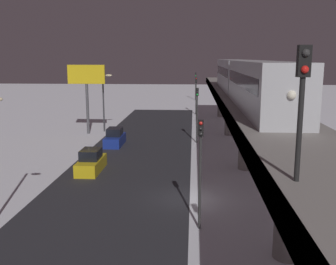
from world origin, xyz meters
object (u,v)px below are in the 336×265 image
at_px(traffic_light_mid, 197,107).
at_px(traffic_light_far, 196,90).
at_px(sedan_yellow, 91,162).
at_px(traffic_light_distant, 196,82).
at_px(subway_train, 244,78).
at_px(traffic_light_near, 200,159).
at_px(commercial_billboard, 86,81).
at_px(rail_signal, 302,90).
at_px(sedan_blue, 115,138).

xyz_separation_m(traffic_light_mid, traffic_light_far, (0.00, -23.51, 0.00)).
height_order(sedan_yellow, traffic_light_distant, traffic_light_distant).
bearing_deg(traffic_light_distant, traffic_light_far, 90.00).
xyz_separation_m(subway_train, traffic_light_near, (4.32, 16.11, -3.74)).
relative_size(traffic_light_distant, commercial_billboard, 0.72).
bearing_deg(sedan_yellow, commercial_billboard, -74.19).
height_order(subway_train, traffic_light_far, subway_train).
relative_size(traffic_light_far, traffic_light_distant, 1.00).
bearing_deg(traffic_light_mid, traffic_light_near, 90.00).
distance_m(traffic_light_near, traffic_light_distant, 70.54).
bearing_deg(traffic_light_distant, rail_signal, 91.91).
height_order(traffic_light_near, traffic_light_mid, same).
distance_m(traffic_light_mid, traffic_light_far, 23.51).
height_order(rail_signal, commercial_billboard, rail_signal).
xyz_separation_m(subway_train, rail_signal, (1.62, 26.13, 0.95)).
bearing_deg(rail_signal, sedan_yellow, -60.43).
relative_size(traffic_light_near, traffic_light_mid, 1.00).
distance_m(sedan_yellow, traffic_light_near, 14.89).
height_order(subway_train, rail_signal, rail_signal).
height_order(sedan_yellow, traffic_light_near, traffic_light_near).
height_order(subway_train, traffic_light_mid, subway_train).
height_order(traffic_light_far, commercial_billboard, commercial_billboard).
distance_m(sedan_yellow, traffic_light_distant, 60.24).
height_order(traffic_light_distant, commercial_billboard, commercial_billboard).
bearing_deg(rail_signal, subway_train, -93.56).
height_order(rail_signal, sedan_yellow, rail_signal).
relative_size(sedan_blue, traffic_light_distant, 0.70).
relative_size(sedan_blue, sedan_yellow, 0.99).
bearing_deg(traffic_light_distant, traffic_light_near, 90.00).
bearing_deg(traffic_light_distant, sedan_yellow, 81.10).
bearing_deg(traffic_light_far, sedan_yellow, 75.48).
bearing_deg(rail_signal, traffic_light_far, -87.30).
height_order(subway_train, sedan_yellow, subway_train).
xyz_separation_m(subway_train, traffic_light_far, (4.32, -30.92, -3.74)).
xyz_separation_m(rail_signal, traffic_light_near, (2.69, -10.02, -4.69)).
height_order(sedan_blue, sedan_yellow, same).
distance_m(subway_train, sedan_yellow, 16.17).
distance_m(subway_train, traffic_light_distant, 54.73).
relative_size(rail_signal, traffic_light_far, 0.62).
bearing_deg(sedan_yellow, traffic_light_near, 129.90).
bearing_deg(commercial_billboard, sedan_yellow, 105.81).
distance_m(rail_signal, traffic_light_far, 57.30).
height_order(sedan_blue, traffic_light_near, traffic_light_near).
relative_size(sedan_yellow, traffic_light_far, 0.71).
distance_m(sedan_yellow, commercial_billboard, 18.75).
bearing_deg(subway_train, traffic_light_far, -82.05).
bearing_deg(traffic_light_near, sedan_blue, -66.73).
bearing_deg(traffic_light_far, subway_train, 97.95).
bearing_deg(traffic_light_far, sedan_blue, 69.89).
xyz_separation_m(traffic_light_mid, traffic_light_distant, (0.00, -47.03, 0.00)).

